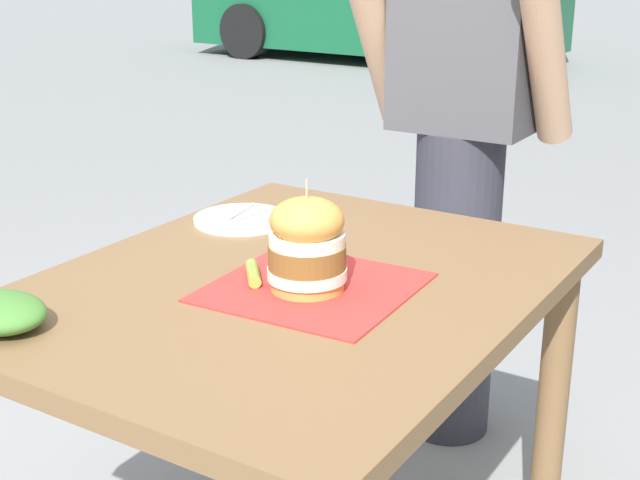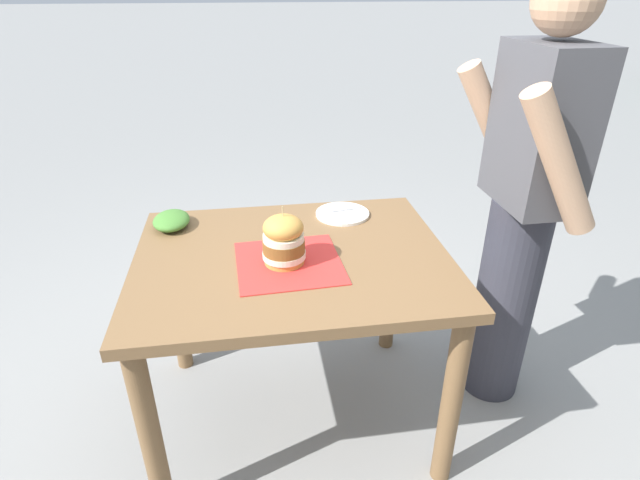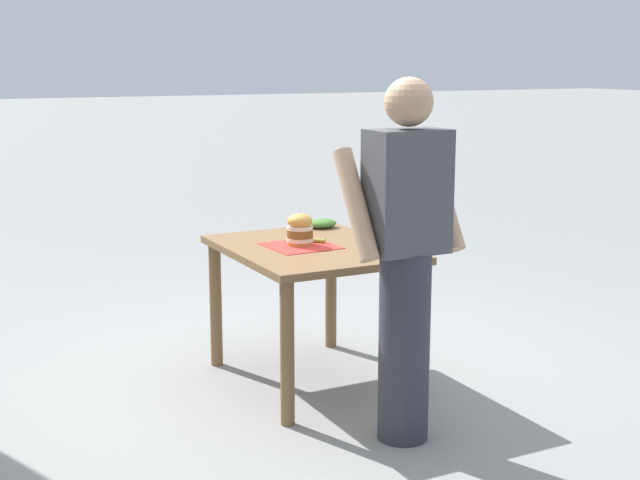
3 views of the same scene
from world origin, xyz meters
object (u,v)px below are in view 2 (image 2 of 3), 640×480
Objects in this scene: pickle_spear at (277,244)px; side_salad at (171,220)px; patio_table at (293,284)px; diner_across_table at (524,206)px; side_plate_with_forks at (342,214)px; sandwich at (284,240)px.

side_salad reaches higher than pickle_spear.
diner_across_table reaches higher than patio_table.
patio_table is 11.28× the size of pickle_spear.
side_plate_with_forks is 0.68m from side_salad.
diner_across_table is (0.25, 1.32, 0.08)m from side_salad.
sandwich reaches higher than side_plate_with_forks.
side_plate_with_forks is (-0.30, 0.24, 0.13)m from patio_table.
patio_table is 0.55m from side_salad.
sandwich is 0.95× the size of side_plate_with_forks.
sandwich is 1.16× the size of side_salad.
sandwich is 0.45m from side_plate_with_forks.
sandwich is at bearing -83.98° from diner_across_table.
diner_across_table is at bearing 89.06° from pickle_spear.
pickle_spear is at bearing -139.70° from patio_table.
side_salad is 0.11× the size of diner_across_table.
side_salad is (0.01, -0.68, 0.02)m from side_plate_with_forks.
sandwich is at bearing -30.06° from patio_table.
patio_table is 0.22m from sandwich.
side_plate_with_forks is at bearing -111.99° from diner_across_table.
pickle_spear reaches higher than side_plate_with_forks.
side_plate_with_forks is 0.13× the size of diner_across_table.
patio_table is at bearing -87.31° from diner_across_table.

